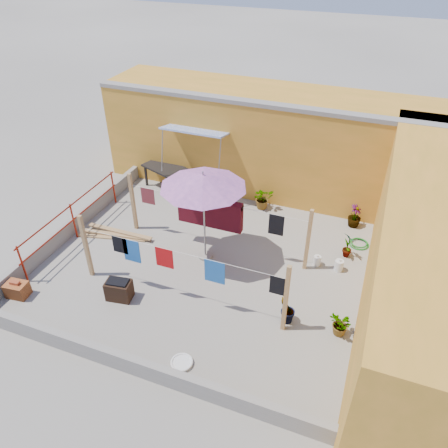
{
  "coord_description": "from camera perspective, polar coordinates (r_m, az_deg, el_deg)",
  "views": [
    {
      "loc": [
        3.67,
        -8.04,
        7.42
      ],
      "look_at": [
        0.45,
        0.3,
        1.2
      ],
      "focal_mm": 35.0,
      "sensor_mm": 36.0,
      "label": 1
    }
  ],
  "objects": [
    {
      "name": "water_jug_a",
      "position": [
        11.68,
        12.06,
        -4.69
      ],
      "size": [
        0.2,
        0.2,
        0.31
      ],
      "color": "silver",
      "rests_on": "ground"
    },
    {
      "name": "brazier",
      "position": [
        10.72,
        -13.55,
        -8.33
      ],
      "size": [
        0.64,
        0.48,
        0.53
      ],
      "color": "black",
      "rests_on": "ground"
    },
    {
      "name": "brick_stack",
      "position": [
        11.63,
        -25.4,
        -7.72
      ],
      "size": [
        0.55,
        0.43,
        0.44
      ],
      "color": "#A55226",
      "rests_on": "ground"
    },
    {
      "name": "plant_right_c",
      "position": [
        9.95,
        15.06,
        -12.64
      ],
      "size": [
        0.65,
        0.67,
        0.56
      ],
      "primitive_type": "imported",
      "rotation": [
        0.0,
        0.0,
        5.35
      ],
      "color": "#1D5518",
      "rests_on": "ground"
    },
    {
      "name": "wall_back",
      "position": [
        14.35,
        6.62,
        10.69
      ],
      "size": [
        11.0,
        3.27,
        3.21
      ],
      "color": "orange",
      "rests_on": "ground"
    },
    {
      "name": "wall_right",
      "position": [
        10.04,
        25.59,
        -4.63
      ],
      "size": [
        2.4,
        9.0,
        3.2
      ],
      "primitive_type": "cube",
      "color": "orange",
      "rests_on": "ground"
    },
    {
      "name": "red_railing",
      "position": [
        12.76,
        -19.18,
        0.99
      ],
      "size": [
        0.05,
        4.2,
        1.1
      ],
      "color": "maroon",
      "rests_on": "ground"
    },
    {
      "name": "lumber_pile",
      "position": [
        12.83,
        -13.99,
        -1.34
      ],
      "size": [
        2.17,
        0.64,
        0.13
      ],
      "color": "tan",
      "rests_on": "ground"
    },
    {
      "name": "plant_right_a",
      "position": [
        12.0,
        15.94,
        -2.64
      ],
      "size": [
        0.48,
        0.48,
        0.77
      ],
      "primitive_type": "imported",
      "rotation": [
        0.0,
        0.0,
        2.33
      ],
      "color": "#1D5518",
      "rests_on": "ground"
    },
    {
      "name": "parapet_left",
      "position": [
        13.29,
        -19.05,
        -0.16
      ],
      "size": [
        0.16,
        7.3,
        0.44
      ],
      "primitive_type": "cube",
      "color": "gray",
      "rests_on": "ground"
    },
    {
      "name": "green_hose",
      "position": [
        12.73,
        17.21,
        -2.45
      ],
      "size": [
        0.55,
        0.55,
        0.08
      ],
      "color": "#19701F",
      "rests_on": "ground"
    },
    {
      "name": "outdoor_table",
      "position": [
        14.54,
        -7.38,
        7.03
      ],
      "size": [
        1.87,
        1.37,
        0.79
      ],
      "color": "black",
      "rests_on": "ground"
    },
    {
      "name": "plant_back_a",
      "position": [
        13.62,
        5.1,
        3.38
      ],
      "size": [
        0.82,
        0.81,
        0.69
      ],
      "primitive_type": "imported",
      "rotation": [
        0.0,
        0.0,
        0.67
      ],
      "color": "#1D5518",
      "rests_on": "ground"
    },
    {
      "name": "patio_umbrella",
      "position": [
        10.47,
        -2.75,
        5.56
      ],
      "size": [
        2.77,
        2.77,
        2.57
      ],
      "color": "gray",
      "rests_on": "ground"
    },
    {
      "name": "clothesline_rig",
      "position": [
        11.3,
        -2.25,
        0.64
      ],
      "size": [
        5.09,
        2.35,
        1.8
      ],
      "color": "tan",
      "rests_on": "ground"
    },
    {
      "name": "white_basin",
      "position": [
        9.34,
        -5.54,
        -17.57
      ],
      "size": [
        0.46,
        0.46,
        0.08
      ],
      "color": "silver",
      "rests_on": "ground"
    },
    {
      "name": "water_jug_b",
      "position": [
        11.62,
        14.77,
        -5.26
      ],
      "size": [
        0.23,
        0.23,
        0.35
      ],
      "color": "silver",
      "rests_on": "ground"
    },
    {
      "name": "plant_back_b",
      "position": [
        13.28,
        16.7,
        0.99
      ],
      "size": [
        0.47,
        0.47,
        0.69
      ],
      "primitive_type": "imported",
      "rotation": [
        0.0,
        0.0,
        1.32
      ],
      "color": "#1D5518",
      "rests_on": "ground"
    },
    {
      "name": "plant_right_b",
      "position": [
        9.9,
        8.22,
        -11.13
      ],
      "size": [
        0.45,
        0.49,
        0.72
      ],
      "primitive_type": "imported",
      "rotation": [
        0.0,
        0.0,
        4.33
      ],
      "color": "#1D5518",
      "rests_on": "ground"
    },
    {
      "name": "parapet_front",
      "position": [
        9.23,
        -11.92,
        -17.54
      ],
      "size": [
        8.3,
        0.16,
        0.44
      ],
      "primitive_type": "cube",
      "color": "gray",
      "rests_on": "ground"
    },
    {
      "name": "ground",
      "position": [
        11.54,
        -2.64,
        -5.25
      ],
      "size": [
        80.0,
        80.0,
        0.0
      ],
      "primitive_type": "plane",
      "color": "#9E998E",
      "rests_on": "ground"
    }
  ]
}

